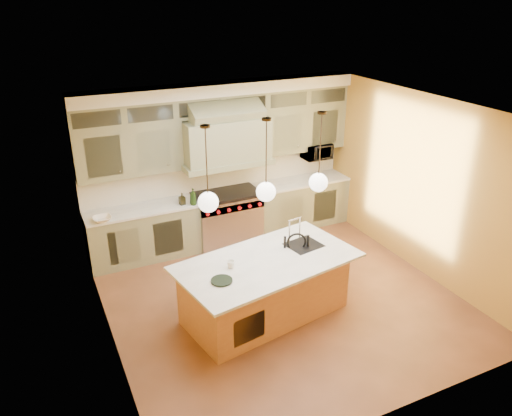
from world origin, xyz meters
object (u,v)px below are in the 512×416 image
kitchen_island (265,286)px  microwave (317,151)px  range (227,216)px  counter_stool (297,268)px

kitchen_island → microwave: size_ratio=4.96×
range → microwave: (1.95, 0.11, 0.96)m
range → counter_stool: bearing=-87.4°
kitchen_island → counter_stool: (0.50, -0.02, 0.18)m
range → microwave: bearing=3.1°
counter_stool → range: bearing=111.6°
range → kitchen_island: size_ratio=0.45×
range → counter_stool: (0.11, -2.41, 0.17)m
range → microwave: size_ratio=2.21×
range → kitchen_island: kitchen_island is taller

